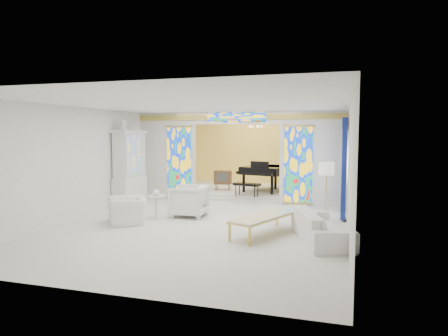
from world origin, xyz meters
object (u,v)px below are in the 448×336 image
(armchair_right, at_px, (189,201))
(tv_console, at_px, (223,177))
(grand_piano, at_px, (271,170))
(china_cabinet, at_px, (130,168))
(sofa, at_px, (321,226))
(armchair_left, at_px, (128,210))
(coffee_table, at_px, (265,217))

(armchair_right, distance_m, tv_console, 4.05)
(grand_piano, bearing_deg, china_cabinet, -127.96)
(sofa, distance_m, grand_piano, 6.27)
(grand_piano, xyz_separation_m, tv_console, (-1.76, -0.27, -0.29))
(china_cabinet, height_order, grand_piano, china_cabinet)
(china_cabinet, xyz_separation_m, armchair_left, (1.32, -2.46, -0.84))
(armchair_right, distance_m, grand_piano, 4.60)
(china_cabinet, height_order, armchair_left, china_cabinet)
(armchair_right, xyz_separation_m, coffee_table, (2.39, -1.42, -0.02))
(armchair_left, distance_m, sofa, 4.86)
(coffee_table, relative_size, grand_piano, 0.73)
(armchair_left, bearing_deg, sofa, 50.19)
(grand_piano, distance_m, tv_console, 1.80)
(armchair_left, bearing_deg, grand_piano, 117.88)
(armchair_left, height_order, coffee_table, armchair_left)
(armchair_left, distance_m, tv_console, 5.36)
(coffee_table, bearing_deg, china_cabinet, 151.54)
(china_cabinet, distance_m, armchair_left, 2.92)
(armchair_left, relative_size, sofa, 0.46)
(sofa, height_order, tv_console, tv_console)
(armchair_right, bearing_deg, tv_console, -179.54)
(armchair_right, bearing_deg, china_cabinet, -118.83)
(china_cabinet, bearing_deg, tv_console, 50.43)
(grand_piano, bearing_deg, sofa, -55.33)
(sofa, height_order, coffee_table, sofa)
(sofa, xyz_separation_m, tv_console, (-3.86, 5.60, 0.33))
(coffee_table, xyz_separation_m, grand_piano, (-0.85, 5.73, 0.52))
(china_cabinet, relative_size, coffee_table, 1.27)
(armchair_left, relative_size, grand_piano, 0.35)
(coffee_table, xyz_separation_m, tv_console, (-2.61, 5.46, 0.23))
(armchair_left, xyz_separation_m, armchair_right, (1.21, 1.22, 0.11))
(armchair_left, height_order, tv_console, tv_console)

